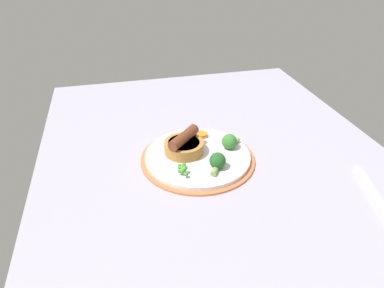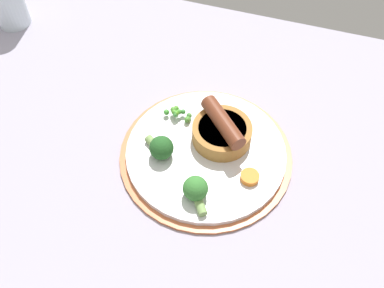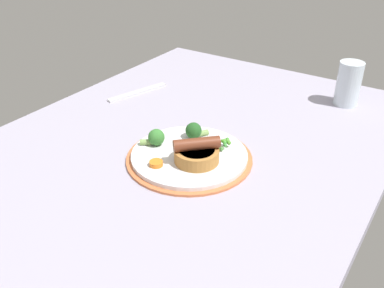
% 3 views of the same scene
% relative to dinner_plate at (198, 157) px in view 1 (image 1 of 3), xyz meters
% --- Properties ---
extents(dining_table, '(1.10, 0.80, 0.03)m').
position_rel_dinner_plate_xyz_m(dining_table, '(-0.04, -0.04, -0.02)').
color(dining_table, '#9E99AD').
rests_on(dining_table, ground).
extents(dinner_plate, '(0.26, 0.26, 0.01)m').
position_rel_dinner_plate_xyz_m(dinner_plate, '(0.00, 0.00, 0.00)').
color(dinner_plate, '#CC6B3D').
rests_on(dinner_plate, dining_table).
extents(sausage_pudding, '(0.09, 0.09, 0.05)m').
position_rel_dinner_plate_xyz_m(sausage_pudding, '(0.02, 0.03, 0.03)').
color(sausage_pudding, '#AD7538').
rests_on(sausage_pudding, dinner_plate).
extents(pea_pile, '(0.05, 0.02, 0.02)m').
position_rel_dinner_plate_xyz_m(pea_pile, '(-0.06, 0.05, 0.02)').
color(pea_pile, '#3F8F3E').
rests_on(pea_pile, dinner_plate).
extents(broccoli_floret_near, '(0.04, 0.05, 0.03)m').
position_rel_dinner_plate_xyz_m(broccoli_floret_near, '(0.01, -0.08, 0.02)').
color(broccoli_floret_near, '#387A33').
rests_on(broccoli_floret_near, dinner_plate).
extents(broccoli_floret_far, '(0.05, 0.04, 0.04)m').
position_rel_dinner_plate_xyz_m(broccoli_floret_far, '(-0.06, -0.03, 0.03)').
color(broccoli_floret_far, '#235623').
rests_on(broccoli_floret_far, dinner_plate).
extents(carrot_slice_0, '(0.04, 0.04, 0.01)m').
position_rel_dinner_plate_xyz_m(carrot_slice_0, '(0.07, -0.03, 0.01)').
color(carrot_slice_0, orange).
rests_on(carrot_slice_0, dinner_plate).
extents(fork, '(0.18, 0.07, 0.01)m').
position_rel_dinner_plate_xyz_m(fork, '(-0.20, -0.30, -0.00)').
color(fork, silver).
rests_on(fork, dining_table).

